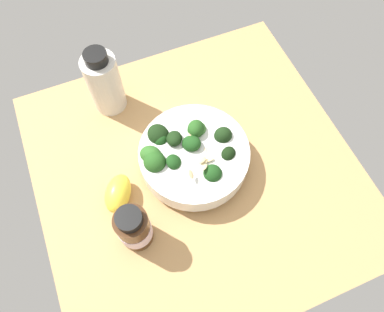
{
  "coord_description": "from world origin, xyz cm",
  "views": [
    {
      "loc": [
        -28.64,
        12.78,
        69.42
      ],
      "look_at": [
        1.37,
        0.45,
        4.0
      ],
      "focal_mm": 33.75,
      "sensor_mm": 36.0,
      "label": 1
    }
  ],
  "objects_px": {
    "bottle_tall": "(134,228)",
    "lemon_wedge": "(119,195)",
    "bottle_short": "(104,82)",
    "bowl_of_broccoli": "(190,155)"
  },
  "relations": [
    {
      "from": "bottle_tall",
      "to": "lemon_wedge",
      "type": "bearing_deg",
      "value": 5.91
    },
    {
      "from": "bowl_of_broccoli",
      "to": "bottle_short",
      "type": "height_order",
      "value": "bottle_short"
    },
    {
      "from": "lemon_wedge",
      "to": "bottle_tall",
      "type": "height_order",
      "value": "bottle_tall"
    },
    {
      "from": "lemon_wedge",
      "to": "bottle_short",
      "type": "distance_m",
      "value": 0.24
    },
    {
      "from": "bowl_of_broccoli",
      "to": "bottle_tall",
      "type": "distance_m",
      "value": 0.18
    },
    {
      "from": "bottle_short",
      "to": "lemon_wedge",
      "type": "bearing_deg",
      "value": 167.88
    },
    {
      "from": "bottle_short",
      "to": "bowl_of_broccoli",
      "type": "bearing_deg",
      "value": -152.62
    },
    {
      "from": "bottle_tall",
      "to": "bottle_short",
      "type": "distance_m",
      "value": 0.32
    },
    {
      "from": "bowl_of_broccoli",
      "to": "bottle_short",
      "type": "bearing_deg",
      "value": 27.38
    },
    {
      "from": "bowl_of_broccoli",
      "to": "bottle_tall",
      "type": "xyz_separation_m",
      "value": [
        -0.1,
        0.15,
        0.01
      ]
    }
  ]
}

